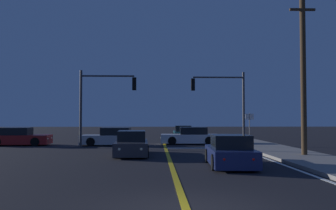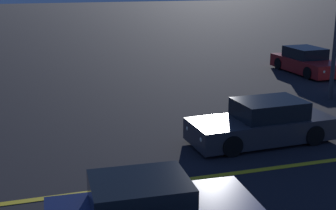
{
  "view_description": "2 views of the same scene",
  "coord_description": "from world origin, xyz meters",
  "views": [
    {
      "loc": [
        -0.68,
        -7.77,
        2.03
      ],
      "look_at": [
        0.15,
        16.21,
        2.93
      ],
      "focal_mm": 38.39,
      "sensor_mm": 36.0,
      "label": 1
    },
    {
      "loc": [
        10.43,
        5.29,
        5.11
      ],
      "look_at": [
        0.13,
        8.48,
        2.09
      ],
      "focal_mm": 49.94,
      "sensor_mm": 36.0,
      "label": 2
    }
  ],
  "objects": [
    {
      "name": "car_distant_tail_white",
      "position": [
        2.09,
        20.52,
        0.58
      ],
      "size": [
        4.65,
        2.04,
        1.34
      ],
      "rotation": [
        0.0,
        0.0,
        1.54
      ],
      "color": "silver",
      "rests_on": "ground"
    },
    {
      "name": "traffic_signal_far_left",
      "position": [
        -4.48,
        17.61,
        3.63
      ],
      "size": [
        3.98,
        0.28,
        5.43
      ],
      "color": "#38383D",
      "rests_on": "ground"
    },
    {
      "name": "car_lead_oncoming_red",
      "position": [
        -10.95,
        19.68,
        0.58
      ],
      "size": [
        4.48,
        2.08,
        1.34
      ],
      "rotation": [
        0.0,
        0.0,
        -1.53
      ],
      "color": "maroon",
      "rests_on": "ground"
    },
    {
      "name": "car_following_oncoming_charcoal",
      "position": [
        -2.01,
        12.25,
        0.58
      ],
      "size": [
        1.97,
        4.63,
        1.34
      ],
      "rotation": [
        0.0,
        0.0,
        3.18
      ],
      "color": "#2D2D33",
      "rests_on": "ground"
    },
    {
      "name": "car_side_waiting_navy",
      "position": [
        2.48,
        7.38,
        0.58
      ],
      "size": [
        1.98,
        4.2,
        1.34
      ],
      "rotation": [
        0.0,
        0.0,
        -0.05
      ],
      "color": "navy",
      "rests_on": "ground"
    },
    {
      "name": "traffic_signal_near_right",
      "position": [
        4.46,
        19.01,
        3.7
      ],
      "size": [
        4.06,
        0.28,
        5.52
      ],
      "rotation": [
        0.0,
        0.0,
        3.14
      ],
      "color": "#38383D",
      "rests_on": "ground"
    },
    {
      "name": "lane_line_center",
      "position": [
        0.0,
        9.1,
        0.01
      ],
      "size": [
        0.2,
        30.95,
        0.01
      ],
      "primitive_type": "cube",
      "color": "gold",
      "rests_on": "ground"
    },
    {
      "name": "utility_pole_right",
      "position": [
        7.04,
        10.67,
        4.77
      ],
      "size": [
        1.61,
        0.29,
        9.16
      ],
      "color": "#42301E",
      "rests_on": "ground"
    },
    {
      "name": "car_parked_curb_silver",
      "position": [
        -3.87,
        19.39,
        0.58
      ],
      "size": [
        4.69,
        2.13,
        1.34
      ],
      "rotation": [
        0.0,
        0.0,
        1.53
      ],
      "color": "#B2B5BA",
      "rests_on": "ground"
    },
    {
      "name": "sidewalk_right",
      "position": [
        6.74,
        9.1,
        0.07
      ],
      "size": [
        3.2,
        32.77,
        0.15
      ],
      "primitive_type": "cube",
      "color": "gray",
      "rests_on": "ground"
    },
    {
      "name": "car_mid_block_teal",
      "position": [
        1.95,
        26.91,
        0.58
      ],
      "size": [
        1.93,
        4.67,
        1.34
      ],
      "rotation": [
        0.0,
        0.0,
        -0.03
      ],
      "color": "#195960",
      "rests_on": "ground"
    },
    {
      "name": "street_sign_corner",
      "position": [
        5.64,
        16.21,
        1.61
      ],
      "size": [
        0.56,
        0.06,
        2.4
      ],
      "color": "slate",
      "rests_on": "ground"
    },
    {
      "name": "stop_bar",
      "position": [
        2.57,
        16.71,
        0.01
      ],
      "size": [
        5.14,
        0.5,
        0.01
      ],
      "primitive_type": "cube",
      "color": "white",
      "rests_on": "ground"
    },
    {
      "name": "lane_line_edge_right",
      "position": [
        4.89,
        9.1,
        0.01
      ],
      "size": [
        0.16,
        30.95,
        0.01
      ],
      "primitive_type": "cube",
      "color": "white",
      "rests_on": "ground"
    }
  ]
}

